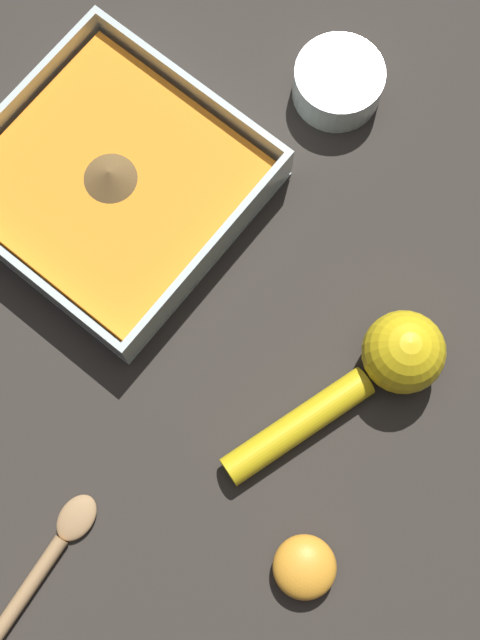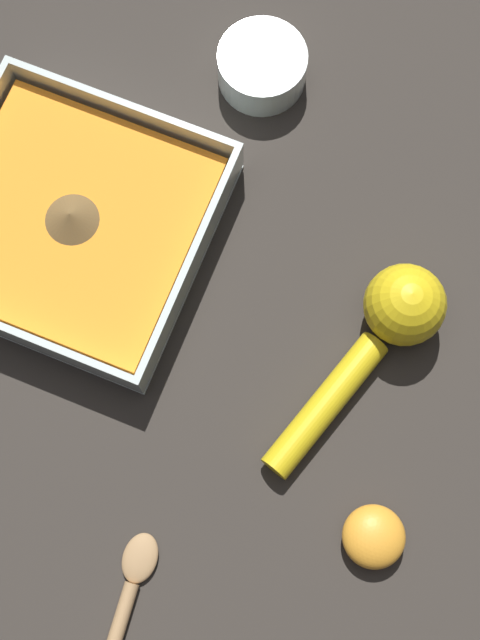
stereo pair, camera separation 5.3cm
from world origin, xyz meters
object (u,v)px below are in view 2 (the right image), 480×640
square_dish (75,225)px  spice_bowl (262,68)px  lemon_half (374,537)px  lemon_squeezer (387,327)px

square_dish → spice_bowl: size_ratio=2.76×
lemon_half → spice_bowl: bearing=33.8°
spice_bowl → lemon_half: bearing=-146.2°
lemon_half → square_dish: bearing=65.5°
spice_bowl → lemon_half: (-0.35, -0.23, -0.00)m
spice_bowl → lemon_half: 0.42m
spice_bowl → lemon_squeezer: size_ratio=0.40×
lemon_squeezer → lemon_half: bearing=-145.7°
lemon_squeezer → spice_bowl: bearing=61.9°
square_dish → lemon_half: square_dish is taller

